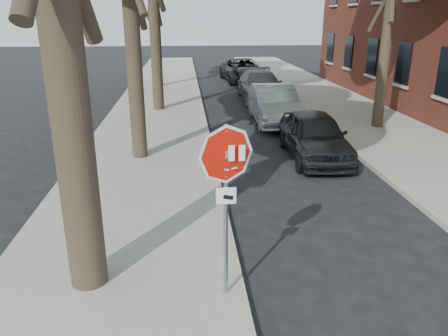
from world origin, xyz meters
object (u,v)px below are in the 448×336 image
object	(u,v)px
stop_sign	(226,180)
car_a	(315,135)
car_c	(260,86)
car_d	(243,70)
car_b	(274,105)

from	to	relation	value
stop_sign	car_a	bearing A→B (deg)	64.02
car_c	car_d	distance (m)	6.57
car_a	stop_sign	bearing A→B (deg)	-114.05
car_b	car_c	bearing A→B (deg)	87.52
car_b	car_a	bearing A→B (deg)	-85.24
car_a	car_d	xyz separation A→B (m)	(0.00, 16.21, 0.04)
stop_sign	car_d	xyz separation A→B (m)	(3.30, 22.98, -1.22)
car_b	car_c	distance (m)	5.06
car_a	car_d	world-z (taller)	car_d
car_a	car_c	bearing A→B (deg)	91.93
car_a	car_b	bearing A→B (deg)	95.72
stop_sign	car_a	size ratio (longest dim) A/B	0.64
stop_sign	car_b	distance (m)	11.81
car_a	car_d	bearing A→B (deg)	91.93
stop_sign	car_d	distance (m)	23.25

